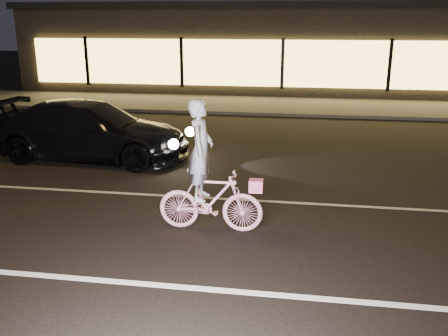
# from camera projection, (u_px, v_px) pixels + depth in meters

# --- Properties ---
(ground) EXTENTS (90.00, 90.00, 0.00)m
(ground) POSITION_uv_depth(u_px,v_px,m) (237.00, 243.00, 8.12)
(ground) COLOR black
(ground) RESTS_ON ground
(lane_stripe_near) EXTENTS (60.00, 0.12, 0.01)m
(lane_stripe_near) POSITION_uv_depth(u_px,v_px,m) (222.00, 290.00, 6.70)
(lane_stripe_near) COLOR silver
(lane_stripe_near) RESTS_ON ground
(lane_stripe_far) EXTENTS (60.00, 0.10, 0.01)m
(lane_stripe_far) POSITION_uv_depth(u_px,v_px,m) (250.00, 200.00, 10.01)
(lane_stripe_far) COLOR gray
(lane_stripe_far) RESTS_ON ground
(sidewalk) EXTENTS (30.00, 4.00, 0.12)m
(sidewalk) POSITION_uv_depth(u_px,v_px,m) (279.00, 106.00, 20.39)
(sidewalk) COLOR #383533
(sidewalk) RESTS_ON ground
(storefront) EXTENTS (25.40, 8.42, 4.20)m
(storefront) POSITION_uv_depth(u_px,v_px,m) (287.00, 46.00, 25.43)
(storefront) COLOR black
(storefront) RESTS_ON ground
(cyclist) EXTENTS (1.80, 0.62, 2.27)m
(cyclist) POSITION_uv_depth(u_px,v_px,m) (208.00, 186.00, 8.40)
(cyclist) COLOR #F84598
(cyclist) RESTS_ON ground
(sedan) EXTENTS (5.24, 2.39, 1.49)m
(sedan) POSITION_uv_depth(u_px,v_px,m) (90.00, 131.00, 12.78)
(sedan) COLOR black
(sedan) RESTS_ON ground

